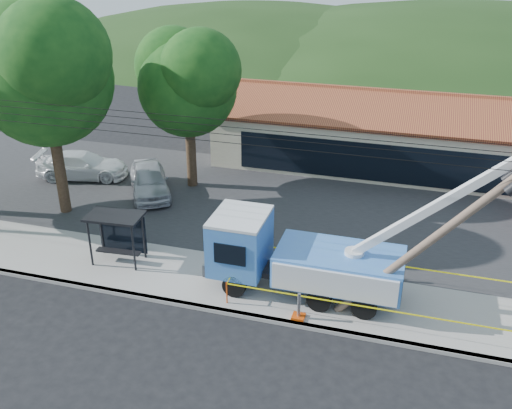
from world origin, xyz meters
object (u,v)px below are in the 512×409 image
at_px(utility_truck, 300,256).
at_px(car_white, 84,179).
at_px(car_silver, 151,195).
at_px(leaning_pole, 438,235).
at_px(bus_shelter, 117,226).

xyz_separation_m(utility_truck, car_white, (-14.72, 7.99, -1.72)).
distance_m(car_silver, car_white, 4.93).
xyz_separation_m(utility_truck, leaning_pole, (4.90, -0.89, 2.15)).
distance_m(leaning_pole, bus_shelter, 13.09).
xyz_separation_m(utility_truck, car_silver, (-9.90, 6.94, -1.72)).
height_order(bus_shelter, car_white, bus_shelter).
distance_m(utility_truck, bus_shelter, 7.98).
bearing_deg(utility_truck, bus_shelter, 179.16).
bearing_deg(bus_shelter, utility_truck, -4.99).
bearing_deg(leaning_pole, car_white, 155.64).
xyz_separation_m(leaning_pole, bus_shelter, (-12.88, 1.01, -2.08)).
relative_size(bus_shelter, car_white, 0.47).
bearing_deg(utility_truck, car_white, 151.50).
height_order(utility_truck, leaning_pole, utility_truck).
distance_m(utility_truck, car_silver, 12.21).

